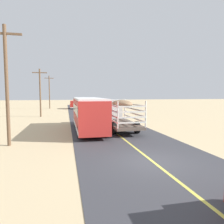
{
  "coord_description": "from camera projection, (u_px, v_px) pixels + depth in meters",
  "views": [
    {
      "loc": [
        -4.46,
        -10.2,
        3.61
      ],
      "look_at": [
        0.0,
        10.04,
        1.82
      ],
      "focal_mm": 33.53,
      "sensor_mm": 36.0,
      "label": 1
    }
  ],
  "objects": [
    {
      "name": "ground_plane",
      "position": [
        152.0,
        162.0,
        11.19
      ],
      "size": [
        240.0,
        240.0,
        0.0
      ],
      "primitive_type": "plane",
      "color": "#CCB284"
    },
    {
      "name": "road_surface",
      "position": [
        152.0,
        161.0,
        11.19
      ],
      "size": [
        8.0,
        120.0,
        0.02
      ],
      "primitive_type": "cube",
      "color": "#38383D",
      "rests_on": "ground"
    },
    {
      "name": "road_centre_line",
      "position": [
        152.0,
        161.0,
        11.19
      ],
      "size": [
        0.16,
        117.6,
        0.0
      ],
      "primitive_type": "cube",
      "color": "#D8CC4C",
      "rests_on": "road_surface"
    },
    {
      "name": "livestock_truck",
      "position": [
        114.0,
        110.0,
        23.18
      ],
      "size": [
        2.53,
        9.7,
        3.02
      ],
      "color": "silver",
      "rests_on": "road_surface"
    },
    {
      "name": "bus",
      "position": [
        88.0,
        113.0,
        20.37
      ],
      "size": [
        2.54,
        10.0,
        3.21
      ],
      "color": "red",
      "rests_on": "road_surface"
    },
    {
      "name": "car_far",
      "position": [
        74.0,
        104.0,
        51.11
      ],
      "size": [
        1.9,
        4.62,
        1.93
      ],
      "color": "#B2261E",
      "rests_on": "road_surface"
    },
    {
      "name": "power_pole_near",
      "position": [
        7.0,
        82.0,
        14.29
      ],
      "size": [
        2.2,
        0.24,
        8.26
      ],
      "color": "brown",
      "rests_on": "ground"
    },
    {
      "name": "power_pole_mid",
      "position": [
        40.0,
        91.0,
        32.94
      ],
      "size": [
        2.2,
        0.24,
        7.54
      ],
      "color": "brown",
      "rests_on": "ground"
    },
    {
      "name": "power_pole_far",
      "position": [
        49.0,
        91.0,
        51.53
      ],
      "size": [
        2.2,
        0.24,
        8.08
      ],
      "color": "brown",
      "rests_on": "ground"
    }
  ]
}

